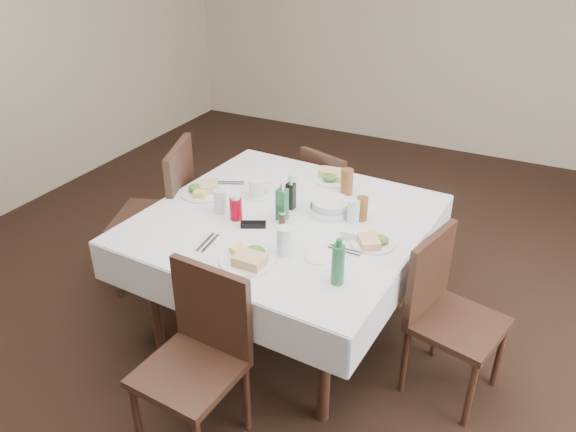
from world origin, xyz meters
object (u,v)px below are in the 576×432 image
object	(u,v)px
water_n	(293,182)
water_s	(285,241)
chair_north	(331,196)
chair_west	(166,208)
chair_south	(200,348)
water_e	(353,211)
green_bottle	(338,264)
dining_table	(285,228)
ketchup_bottle	(236,208)
oil_cruet_dark	(291,195)
chair_east	(445,306)
coffee_mug	(257,189)
water_w	(220,201)
bread_basket	(331,207)
oil_cruet_green	(282,203)

from	to	relation	value
water_n	water_s	bearing A→B (deg)	-67.08
chair_north	chair_west	xyz separation A→B (m)	(-0.81, -0.82, 0.10)
chair_north	chair_south	bearing A→B (deg)	-87.00
chair_north	water_e	xyz separation A→B (m)	(0.44, -0.77, 0.36)
water_n	green_bottle	distance (m)	0.98
chair_north	chair_west	world-z (taller)	chair_west
dining_table	ketchup_bottle	size ratio (longest dim) A/B	10.77
oil_cruet_dark	ketchup_bottle	xyz separation A→B (m)	(-0.21, -0.25, -0.02)
chair_east	coffee_mug	bearing A→B (deg)	170.13
chair_west	water_w	world-z (taller)	chair_west
water_w	coffee_mug	distance (m)	0.28
bread_basket	oil_cruet_dark	distance (m)	0.24
coffee_mug	water_s	bearing A→B (deg)	-48.82
dining_table	water_s	world-z (taller)	water_s
coffee_mug	water_e	bearing A→B (deg)	-3.04
dining_table	coffee_mug	bearing A→B (deg)	149.32
ketchup_bottle	coffee_mug	size ratio (longest dim) A/B	0.97
water_s	green_bottle	distance (m)	0.35
chair_south	water_e	world-z (taller)	water_e
water_e	coffee_mug	world-z (taller)	water_e
water_e	water_n	bearing A→B (deg)	157.42
bread_basket	ketchup_bottle	bearing A→B (deg)	-145.58
water_e	oil_cruet_dark	xyz separation A→B (m)	(-0.37, -0.01, 0.02)
chair_east	coffee_mug	world-z (taller)	chair_east
water_w	oil_cruet_dark	distance (m)	0.40
ketchup_bottle	dining_table	bearing A→B (deg)	32.04
chair_south	oil_cruet_dark	world-z (taller)	oil_cruet_dark
chair_east	green_bottle	bearing A→B (deg)	-137.37
water_e	water_w	size ratio (longest dim) A/B	0.97
oil_cruet_green	coffee_mug	bearing A→B (deg)	144.86
water_s	bread_basket	size ratio (longest dim) A/B	0.62
water_e	dining_table	bearing A→B (deg)	-161.12
chair_west	ketchup_bottle	xyz separation A→B (m)	(0.67, -0.21, 0.26)
oil_cruet_green	ketchup_bottle	xyz separation A→B (m)	(-0.23, -0.11, -0.03)
chair_east	water_e	world-z (taller)	water_e
water_w	water_n	bearing A→B (deg)	59.39
dining_table	water_w	bearing A→B (deg)	-163.18
water_n	oil_cruet_green	size ratio (longest dim) A/B	0.50
green_bottle	ketchup_bottle	bearing A→B (deg)	156.81
water_s	green_bottle	bearing A→B (deg)	-19.25
chair_south	water_w	distance (m)	0.91
water_e	coffee_mug	size ratio (longest dim) A/B	0.87
oil_cruet_dark	oil_cruet_green	bearing A→B (deg)	-83.74
bread_basket	coffee_mug	distance (m)	0.47
chair_north	oil_cruet_dark	distance (m)	0.87
water_n	green_bottle	xyz separation A→B (m)	(0.60, -0.77, 0.04)
bread_basket	green_bottle	distance (m)	0.68
chair_west	bread_basket	distance (m)	1.14
chair_east	ketchup_bottle	size ratio (longest dim) A/B	6.01
chair_east	oil_cruet_green	world-z (taller)	oil_cruet_green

